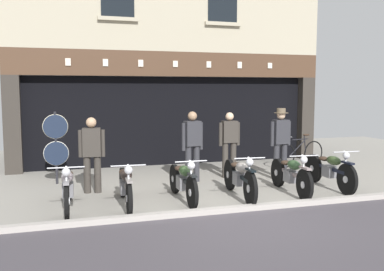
# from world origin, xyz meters

# --- Properties ---
(ground) EXTENTS (21.24, 22.00, 0.18)m
(ground) POSITION_xyz_m (0.00, -0.98, -0.04)
(ground) COLOR gray
(shop_facade) EXTENTS (9.54, 4.42, 6.53)m
(shop_facade) POSITION_xyz_m (-0.00, 6.99, 1.75)
(shop_facade) COLOR black
(shop_facade) RESTS_ON ground
(motorcycle_far_left) EXTENTS (0.62, 2.04, 0.91)m
(motorcycle_far_left) POSITION_xyz_m (-3.12, 1.18, 0.42)
(motorcycle_far_left) COLOR black
(motorcycle_far_left) RESTS_ON ground
(motorcycle_left) EXTENTS (0.62, 2.00, 0.90)m
(motorcycle_left) POSITION_xyz_m (-2.06, 1.10, 0.41)
(motorcycle_left) COLOR black
(motorcycle_left) RESTS_ON ground
(motorcycle_center_left) EXTENTS (0.62, 1.93, 0.90)m
(motorcycle_center_left) POSITION_xyz_m (-0.90, 1.12, 0.42)
(motorcycle_center_left) COLOR black
(motorcycle_center_left) RESTS_ON ground
(motorcycle_center) EXTENTS (0.62, 2.06, 0.94)m
(motorcycle_center) POSITION_xyz_m (0.28, 1.02, 0.44)
(motorcycle_center) COLOR black
(motorcycle_center) RESTS_ON ground
(motorcycle_center_right) EXTENTS (0.62, 1.96, 0.92)m
(motorcycle_center_right) POSITION_xyz_m (1.48, 1.02, 0.42)
(motorcycle_center_right) COLOR black
(motorcycle_center_right) RESTS_ON ground
(motorcycle_right) EXTENTS (0.62, 2.02, 0.93)m
(motorcycle_right) POSITION_xyz_m (2.56, 1.18, 0.43)
(motorcycle_right) COLOR black
(motorcycle_right) RESTS_ON ground
(salesman_left) EXTENTS (0.56, 0.27, 1.64)m
(salesman_left) POSITION_xyz_m (-2.58, 2.35, 0.91)
(salesman_left) COLOR #38332D
(salesman_left) RESTS_ON ground
(shopkeeper_center) EXTENTS (0.55, 0.28, 1.71)m
(shopkeeper_center) POSITION_xyz_m (-0.19, 2.76, 0.95)
(shopkeeper_center) COLOR #2D2D33
(shopkeeper_center) RESTS_ON ground
(salesman_right) EXTENTS (0.56, 0.24, 1.65)m
(salesman_right) POSITION_xyz_m (0.86, 2.99, 0.92)
(salesman_right) COLOR #38332D
(salesman_right) RESTS_ON ground
(assistant_far_right) EXTENTS (0.56, 0.35, 1.77)m
(assistant_far_right) POSITION_xyz_m (1.99, 2.42, 0.99)
(assistant_far_right) COLOR #2D2D33
(assistant_far_right) RESTS_ON ground
(tyre_sign_pole) EXTENTS (0.58, 0.06, 1.71)m
(tyre_sign_pole) POSITION_xyz_m (-3.32, 3.51, 1.02)
(tyre_sign_pole) COLOR #232328
(tyre_sign_pole) RESTS_ON ground
(advert_board_near) EXTENTS (0.73, 0.03, 1.05)m
(advert_board_near) POSITION_xyz_m (1.77, 5.40, 1.84)
(advert_board_near) COLOR beige
(advert_board_far) EXTENTS (0.71, 0.03, 0.91)m
(advert_board_far) POSITION_xyz_m (2.96, 5.40, 1.75)
(advert_board_far) COLOR silver
(leaning_bicycle) EXTENTS (1.79, 0.57, 0.95)m
(leaning_bicycle) POSITION_xyz_m (3.45, 3.89, 0.38)
(leaning_bicycle) COLOR black
(leaning_bicycle) RESTS_ON ground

